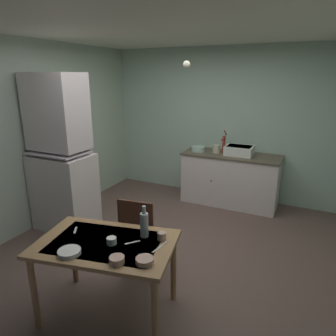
% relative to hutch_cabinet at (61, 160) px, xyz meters
% --- Properties ---
extents(ground_plane, '(5.31, 5.31, 0.00)m').
position_rel_hutch_cabinet_xyz_m(ground_plane, '(1.56, 0.03, -1.01)').
color(ground_plane, brown).
extents(wall_back, '(4.08, 0.10, 2.58)m').
position_rel_hutch_cabinet_xyz_m(wall_back, '(1.56, 2.24, 0.29)').
color(wall_back, '#ACC8B5').
rests_on(wall_back, ground).
extents(wall_left, '(0.10, 4.41, 2.58)m').
position_rel_hutch_cabinet_xyz_m(wall_left, '(-0.48, 0.03, 0.29)').
color(wall_left, '#AFC4B1').
rests_on(wall_left, ground).
extents(ceiling_slab, '(4.08, 4.41, 0.10)m').
position_rel_hutch_cabinet_xyz_m(ceiling_slab, '(1.56, 0.03, 1.63)').
color(ceiling_slab, silver).
extents(hutch_cabinet, '(0.81, 0.57, 2.15)m').
position_rel_hutch_cabinet_xyz_m(hutch_cabinet, '(0.00, 0.00, 0.00)').
color(hutch_cabinet, silver).
rests_on(hutch_cabinet, ground).
extents(counter_cabinet, '(1.59, 0.64, 0.87)m').
position_rel_hutch_cabinet_xyz_m(counter_cabinet, '(1.89, 1.87, -0.57)').
color(counter_cabinet, silver).
rests_on(counter_cabinet, ground).
extents(sink_basin, '(0.44, 0.34, 0.15)m').
position_rel_hutch_cabinet_xyz_m(sink_basin, '(2.01, 1.87, -0.06)').
color(sink_basin, white).
rests_on(sink_basin, counter_cabinet).
extents(hand_pump, '(0.05, 0.27, 0.39)m').
position_rel_hutch_cabinet_xyz_m(hand_pump, '(1.73, 1.91, 0.03)').
color(hand_pump, maroon).
rests_on(hand_pump, counter_cabinet).
extents(mixing_bowl_counter, '(0.23, 0.23, 0.09)m').
position_rel_hutch_cabinet_xyz_m(mixing_bowl_counter, '(1.32, 1.82, -0.10)').
color(mixing_bowl_counter, '#ADD1C1').
rests_on(mixing_bowl_counter, counter_cabinet).
extents(stoneware_crock, '(0.12, 0.12, 0.13)m').
position_rel_hutch_cabinet_xyz_m(stoneware_crock, '(1.63, 1.85, -0.07)').
color(stoneware_crock, beige).
rests_on(stoneware_crock, counter_cabinet).
extents(dining_table, '(1.31, 0.97, 0.73)m').
position_rel_hutch_cabinet_xyz_m(dining_table, '(1.55, -1.12, -0.37)').
color(dining_table, '#9E764B').
rests_on(dining_table, ground).
extents(chair_far_side, '(0.45, 0.45, 0.92)m').
position_rel_hutch_cabinet_xyz_m(chair_far_side, '(1.54, -0.51, -0.51)').
color(chair_far_side, '#513023').
rests_on(chair_far_side, ground).
extents(serving_bowl_wide, '(0.12, 0.12, 0.05)m').
position_rel_hutch_cabinet_xyz_m(serving_bowl_wide, '(1.82, -1.33, -0.25)').
color(serving_bowl_wide, tan).
rests_on(serving_bowl_wide, dining_table).
extents(soup_bowl_small, '(0.18, 0.18, 0.04)m').
position_rel_hutch_cabinet_xyz_m(soup_bowl_small, '(1.41, -1.39, -0.26)').
color(soup_bowl_small, white).
rests_on(soup_bowl_small, dining_table).
extents(sauce_dish, '(0.14, 0.14, 0.04)m').
position_rel_hutch_cabinet_xyz_m(sauce_dish, '(2.02, -1.24, -0.26)').
color(sauce_dish, tan).
rests_on(sauce_dish, dining_table).
extents(mug_dark, '(0.08, 0.08, 0.07)m').
position_rel_hutch_cabinet_xyz_m(mug_dark, '(1.98, -0.87, -0.24)').
color(mug_dark, tan).
rests_on(mug_dark, dining_table).
extents(mug_tall, '(0.08, 0.08, 0.06)m').
position_rel_hutch_cabinet_xyz_m(mug_tall, '(1.62, -1.12, -0.25)').
color(mug_tall, white).
rests_on(mug_tall, dining_table).
extents(glass_bottle, '(0.07, 0.07, 0.29)m').
position_rel_hutch_cabinet_xyz_m(glass_bottle, '(1.81, -0.88, -0.16)').
color(glass_bottle, '#B7BCC1').
rests_on(glass_bottle, dining_table).
extents(table_knife, '(0.04, 0.21, 0.00)m').
position_rel_hutch_cabinet_xyz_m(table_knife, '(2.02, -0.99, -0.28)').
color(table_knife, silver).
rests_on(table_knife, dining_table).
extents(teaspoon_near_bowl, '(0.10, 0.12, 0.00)m').
position_rel_hutch_cabinet_xyz_m(teaspoon_near_bowl, '(1.77, -1.02, -0.28)').
color(teaspoon_near_bowl, beige).
rests_on(teaspoon_near_bowl, dining_table).
extents(teaspoon_by_cup, '(0.09, 0.12, 0.00)m').
position_rel_hutch_cabinet_xyz_m(teaspoon_by_cup, '(1.18, -1.07, -0.28)').
color(teaspoon_by_cup, beige).
rests_on(teaspoon_by_cup, dining_table).
extents(pendant_bulb, '(0.08, 0.08, 0.08)m').
position_rel_hutch_cabinet_xyz_m(pendant_bulb, '(1.71, 0.28, 1.22)').
color(pendant_bulb, '#F9EFCC').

